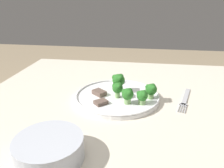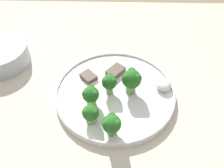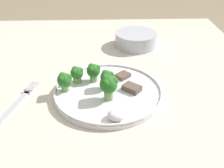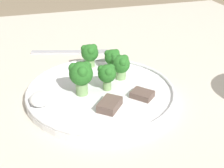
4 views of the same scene
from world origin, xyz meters
name	(u,v)px [view 2 (image 2 of 4)]	position (x,y,z in m)	size (l,w,h in m)	color
table	(81,135)	(0.00, 0.00, 0.62)	(1.08, 1.06, 0.71)	beige
dinner_plate	(115,92)	(0.06, -0.09, 0.72)	(0.28, 0.28, 0.02)	white
cream_bowl	(1,56)	(0.17, 0.23, 0.74)	(0.15, 0.15, 0.05)	#B7BCC6
broccoli_floret_near_rim_left	(109,82)	(0.06, -0.07, 0.76)	(0.04, 0.03, 0.05)	#7FA866
broccoli_floret_center_left	(132,79)	(0.06, -0.12, 0.77)	(0.05, 0.04, 0.06)	#7FA866
broccoli_floret_back_left	(91,113)	(-0.03, -0.04, 0.75)	(0.04, 0.03, 0.05)	#7FA866
broccoli_floret_front_left	(91,95)	(0.02, -0.03, 0.76)	(0.04, 0.04, 0.05)	#7FA866
broccoli_floret_center_back	(112,124)	(-0.05, -0.08, 0.76)	(0.04, 0.04, 0.05)	#7FA866
meat_slice_front_slice	(88,76)	(0.10, -0.02, 0.73)	(0.05, 0.05, 0.01)	brown
meat_slice_middle_slice	(116,71)	(0.12, -0.09, 0.73)	(0.06, 0.05, 0.01)	brown
sauce_dollop	(163,84)	(0.07, -0.20, 0.74)	(0.04, 0.04, 0.02)	white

